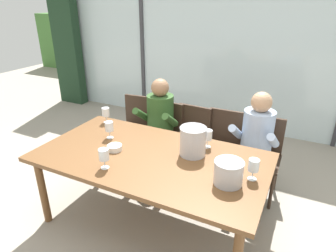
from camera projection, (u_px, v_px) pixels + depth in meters
name	position (u px, v px, depth m)	size (l,w,h in m)	color
ground	(191.00, 172.00, 3.75)	(14.00, 14.00, 0.00)	#9E9384
window_glass_panel	(233.00, 49.00, 4.56)	(7.27, 0.03, 2.60)	silver
window_mullion_left	(143.00, 43.00, 5.21)	(0.06, 0.06, 2.60)	#38383D
hillside_vineyard	(265.00, 51.00, 7.39)	(13.27, 2.40, 1.60)	#477A38
curtain_heavy_drape	(66.00, 39.00, 5.75)	(0.56, 0.20, 2.60)	#1E3823
dining_table	(151.00, 162.00, 2.66)	(2.07, 1.12, 0.74)	brown
chair_near_curtain	(137.00, 125.00, 3.86)	(0.49, 0.49, 0.87)	#332319
chair_left_of_center	(164.00, 132.00, 3.65)	(0.48, 0.48, 0.87)	#332319
chair_center	(190.00, 137.00, 3.52)	(0.47, 0.47, 0.87)	#332319
chair_right_of_center	(223.00, 143.00, 3.38)	(0.44, 0.44, 0.87)	#332319
chair_near_window_right	(261.00, 151.00, 3.20)	(0.45, 0.45, 0.87)	#332319
person_olive_shirt	(158.00, 122.00, 3.49)	(0.46, 0.61, 1.19)	#2D5123
person_pale_blue_shirt	(254.00, 141.00, 3.03)	(0.49, 0.63, 1.19)	#9EB2D1
ice_bucket_primary	(228.00, 172.00, 2.20)	(0.23, 0.23, 0.19)	#B7B7BC
ice_bucket_secondary	(193.00, 141.00, 2.59)	(0.24, 0.24, 0.27)	#B7B7BC
tasting_bowl	(115.00, 148.00, 2.71)	(0.14, 0.14, 0.05)	silver
wine_glass_by_left_taster	(208.00, 136.00, 2.73)	(0.08, 0.08, 0.17)	silver
wine_glass_near_bucket	(104.00, 155.00, 2.39)	(0.08, 0.08, 0.17)	silver
wine_glass_center_pour	(109.00, 127.00, 2.91)	(0.08, 0.08, 0.17)	silver
wine_glass_by_right_taster	(106.00, 113.00, 3.27)	(0.08, 0.08, 0.17)	silver
wine_glass_spare_empty	(254.00, 166.00, 2.24)	(0.08, 0.08, 0.17)	silver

